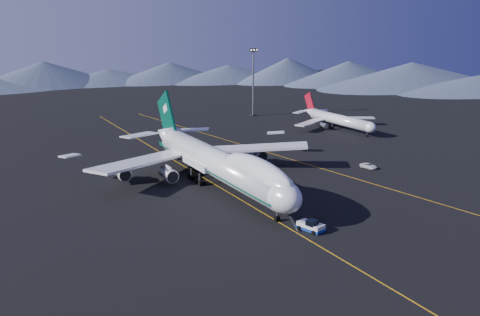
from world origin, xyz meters
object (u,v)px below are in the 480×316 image
boeing_747 (217,162)px  second_jet (337,119)px  floodlight_mast (253,82)px  pushback_tug (311,227)px  service_van (369,166)px

boeing_747 → second_jet: 81.45m
second_jet → floodlight_mast: bearing=90.7°
boeing_747 → second_jet: (69.47, 42.45, -2.31)m
pushback_tug → second_jet: 101.01m
boeing_747 → pushback_tug: 34.08m
boeing_747 → pushback_tug: size_ratio=12.71×
boeing_747 → floodlight_mast: (56.79, 81.94, 8.19)m
pushback_tug → service_van: 48.66m
second_jet → floodlight_mast: floodlight_mast is taller
service_van → floodlight_mast: floodlight_mast is taller
service_van → boeing_747: bearing=161.4°
boeing_747 → floodlight_mast: size_ratio=2.62×
second_jet → pushback_tug: bearing=-148.2°
second_jet → boeing_747: bearing=-165.6°
second_jet → service_van: size_ratio=8.48×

